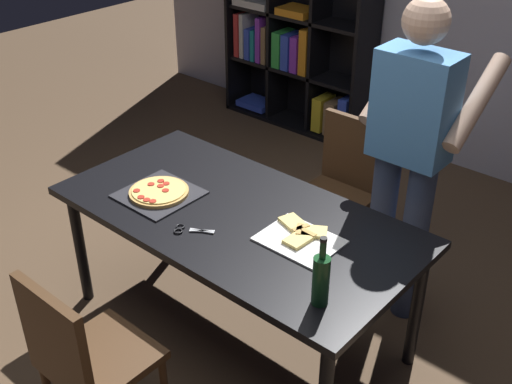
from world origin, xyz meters
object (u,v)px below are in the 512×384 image
(dining_table, at_px, (236,224))
(chair_far_side, at_px, (342,182))
(wine_bottle, at_px, (321,279))
(bookshelf, at_px, (297,20))
(kitchen_scissors, at_px, (187,230))
(person_serving_pizza, at_px, (410,148))
(pepperoni_pizza_on_tray, at_px, (159,193))
(chair_near_camera, at_px, (82,355))

(dining_table, relative_size, chair_far_side, 2.03)
(chair_far_side, height_order, wine_bottle, wine_bottle)
(chair_far_side, height_order, bookshelf, bookshelf)
(dining_table, height_order, kitchen_scissors, kitchen_scissors)
(person_serving_pizza, bearing_deg, bookshelf, 140.26)
(dining_table, xyz_separation_m, pepperoni_pizza_on_tray, (-0.41, -0.14, 0.08))
(chair_far_side, xyz_separation_m, pepperoni_pizza_on_tray, (-0.41, -1.09, 0.25))
(person_serving_pizza, bearing_deg, chair_near_camera, -107.11)
(bookshelf, height_order, person_serving_pizza, bookshelf)
(chair_far_side, bearing_deg, kitchen_scissors, -93.12)
(bookshelf, bearing_deg, pepperoni_pizza_on_tray, -67.24)
(dining_table, distance_m, wine_bottle, 0.78)
(bookshelf, height_order, kitchen_scissors, bookshelf)
(person_serving_pizza, bearing_deg, pepperoni_pizza_on_tray, -136.95)
(kitchen_scissors, bearing_deg, wine_bottle, -0.72)
(person_serving_pizza, height_order, kitchen_scissors, person_serving_pizza)
(bookshelf, xyz_separation_m, pepperoni_pizza_on_tray, (1.06, -2.52, -0.16))
(pepperoni_pizza_on_tray, bearing_deg, wine_bottle, -7.14)
(wine_bottle, bearing_deg, chair_near_camera, -136.21)
(bookshelf, xyz_separation_m, kitchen_scissors, (1.40, -2.65, -0.17))
(dining_table, relative_size, chair_near_camera, 2.03)
(chair_near_camera, relative_size, person_serving_pizza, 0.51)
(dining_table, distance_m, bookshelf, 2.81)
(person_serving_pizza, bearing_deg, dining_table, -125.32)
(person_serving_pizza, bearing_deg, kitchen_scissors, -120.36)
(bookshelf, xyz_separation_m, person_serving_pizza, (1.99, -1.65, 0.07))
(dining_table, xyz_separation_m, chair_near_camera, (-0.00, -0.95, -0.17))
(dining_table, height_order, person_serving_pizza, person_serving_pizza)
(dining_table, relative_size, wine_bottle, 5.79)
(wine_bottle, xyz_separation_m, kitchen_scissors, (-0.77, 0.01, -0.11))
(dining_table, bearing_deg, pepperoni_pizza_on_tray, -161.63)
(dining_table, distance_m, person_serving_pizza, 0.95)
(chair_far_side, relative_size, bookshelf, 0.46)
(person_serving_pizza, xyz_separation_m, kitchen_scissors, (-0.58, -1.00, -0.24))
(dining_table, height_order, chair_far_side, chair_far_side)
(chair_far_side, xyz_separation_m, person_serving_pizza, (0.52, -0.22, 0.49))
(bookshelf, relative_size, kitchen_scissors, 10.19)
(person_serving_pizza, distance_m, wine_bottle, 1.03)
(chair_near_camera, distance_m, kitchen_scissors, 0.73)
(chair_far_side, bearing_deg, wine_bottle, -60.15)
(pepperoni_pizza_on_tray, height_order, wine_bottle, wine_bottle)
(dining_table, relative_size, bookshelf, 0.94)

